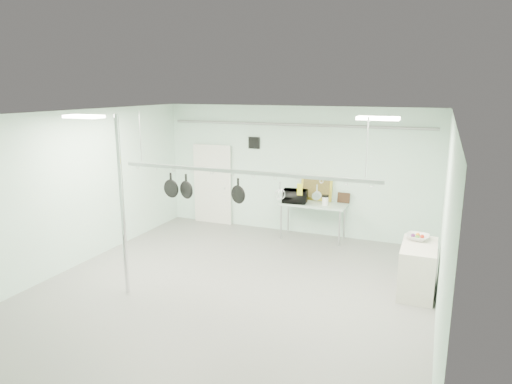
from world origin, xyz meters
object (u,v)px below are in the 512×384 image
at_px(skillet_left, 171,185).
at_px(skillet_mid, 186,186).
at_px(microwave, 295,196).
at_px(skillet_right, 238,191).
at_px(fruit_bowl, 418,237).
at_px(chrome_pole, 122,207).
at_px(side_cabinet, 418,269).
at_px(pot_rack, 243,170).
at_px(prep_table, 313,206).
at_px(coffee_canister, 325,201).

height_order(skillet_left, skillet_mid, same).
height_order(microwave, skillet_left, skillet_left).
bearing_deg(skillet_mid, skillet_right, 19.60).
distance_m(microwave, fruit_bowl, 3.43).
xyz_separation_m(chrome_pole, side_cabinet, (4.85, 2.00, -1.15)).
bearing_deg(skillet_right, pot_rack, 20.93).
distance_m(prep_table, coffee_canister, 0.38).
relative_size(pot_rack, skillet_left, 10.52).
distance_m(side_cabinet, pot_rack, 3.62).
bearing_deg(side_cabinet, prep_table, 139.21).
distance_m(skillet_left, skillet_mid, 0.33).
height_order(microwave, skillet_mid, skillet_mid).
xyz_separation_m(side_cabinet, skillet_left, (-4.42, -1.10, 1.41)).
bearing_deg(prep_table, fruit_bowl, -37.53).
bearing_deg(microwave, side_cabinet, 138.04).
distance_m(microwave, skillet_left, 3.58).
distance_m(microwave, skillet_right, 3.28).
bearing_deg(prep_table, microwave, -164.21).
bearing_deg(skillet_mid, coffee_canister, 79.35).
bearing_deg(skillet_left, coffee_canister, 63.89).
xyz_separation_m(chrome_pole, fruit_bowl, (4.79, 2.28, -0.65)).
height_order(prep_table, pot_rack, pot_rack).
distance_m(pot_rack, fruit_bowl, 3.45).
bearing_deg(skillet_mid, microwave, 90.27).
relative_size(chrome_pole, coffee_canister, 15.44).
bearing_deg(pot_rack, microwave, 90.49).
distance_m(coffee_canister, skillet_right, 3.40).
bearing_deg(microwave, coffee_canister, 173.91).
bearing_deg(side_cabinet, chrome_pole, -157.59).
height_order(fruit_bowl, skillet_right, skillet_right).
xyz_separation_m(pot_rack, skillet_right, (-0.09, 0.00, -0.37)).
distance_m(fruit_bowl, skillet_mid, 4.36).
bearing_deg(chrome_pole, coffee_canister, 57.37).
bearing_deg(side_cabinet, skillet_right, -160.10).
relative_size(microwave, coffee_canister, 2.77).
bearing_deg(pot_rack, skillet_mid, 180.00).
relative_size(skillet_left, skillet_mid, 0.98).
distance_m(side_cabinet, microwave, 3.68).
distance_m(microwave, skillet_mid, 3.46).
xyz_separation_m(chrome_pole, skillet_mid, (0.76, 0.90, 0.25)).
distance_m(chrome_pole, microwave, 4.52).
height_order(side_cabinet, skillet_left, skillet_left).
distance_m(side_cabinet, skillet_right, 3.53).
bearing_deg(fruit_bowl, microwave, 148.43).
relative_size(pot_rack, skillet_right, 10.82).
bearing_deg(skillet_right, coffee_canister, 96.70).
height_order(coffee_canister, skillet_left, skillet_left).
relative_size(chrome_pole, side_cabinet, 2.67).
bearing_deg(fruit_bowl, skillet_left, -162.39).
height_order(chrome_pole, side_cabinet, chrome_pole).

